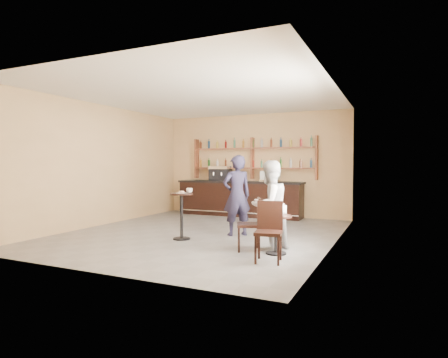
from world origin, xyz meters
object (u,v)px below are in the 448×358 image
at_px(pastry_case, 270,176).
at_px(chair_south, 268,232).
at_px(cafe_table, 276,234).
at_px(patron_second, 270,205).
at_px(pedestal_table, 182,216).
at_px(man_main, 237,195).
at_px(chair_west, 249,224).
at_px(bar_counter, 239,198).
at_px(espresso_machine, 220,173).

xyz_separation_m(pastry_case, chair_south, (1.56, -4.98, -0.76)).
bearing_deg(cafe_table, pastry_case, 109.03).
bearing_deg(patron_second, pedestal_table, -66.21).
distance_m(man_main, chair_west, 1.55).
height_order(pedestal_table, chair_west, pedestal_table).
distance_m(cafe_table, chair_west, 0.57).
xyz_separation_m(bar_counter, man_main, (1.19, -3.05, 0.37)).
relative_size(cafe_table, patron_second, 0.42).
distance_m(chair_west, patron_second, 0.53).
height_order(pastry_case, pedestal_table, pastry_case).
xyz_separation_m(chair_west, chair_south, (0.60, -0.65, 0.01)).
bearing_deg(chair_west, man_main, -171.93).
height_order(man_main, cafe_table, man_main).
relative_size(pedestal_table, cafe_table, 1.42).
relative_size(cafe_table, chair_south, 0.70).
relative_size(espresso_machine, patron_second, 0.39).
relative_size(espresso_machine, man_main, 0.36).
distance_m(man_main, chair_south, 2.41).
bearing_deg(pastry_case, patron_second, -72.93).
xyz_separation_m(bar_counter, pastry_case, (1.01, 0.00, 0.71)).
height_order(pastry_case, man_main, man_main).
bearing_deg(bar_counter, pedestal_table, -85.90).
height_order(pedestal_table, patron_second, patron_second).
height_order(chair_west, patron_second, patron_second).
bearing_deg(pastry_case, chair_west, -77.97).
height_order(bar_counter, pastry_case, pastry_case).
distance_m(espresso_machine, cafe_table, 5.50).
bearing_deg(chair_west, pastry_case, 169.32).
bearing_deg(bar_counter, man_main, -68.64).
bearing_deg(man_main, bar_counter, -112.03).
relative_size(pastry_case, pedestal_table, 0.54).
height_order(espresso_machine, man_main, man_main).
xyz_separation_m(cafe_table, chair_south, (0.05, -0.60, 0.15)).
distance_m(cafe_table, chair_south, 0.62).
xyz_separation_m(pedestal_table, cafe_table, (2.24, -0.42, -0.15)).
relative_size(man_main, patron_second, 1.08).
xyz_separation_m(espresso_machine, cafe_table, (3.18, -4.38, -0.98)).
height_order(bar_counter, patron_second, patron_second).
xyz_separation_m(espresso_machine, pastry_case, (1.67, 0.00, -0.07)).
height_order(chair_south, patron_second, patron_second).
distance_m(espresso_machine, pedestal_table, 4.15).
bearing_deg(patron_second, cafe_table, 66.32).
xyz_separation_m(chair_west, patron_second, (0.34, 0.22, 0.35)).
xyz_separation_m(espresso_machine, chair_south, (3.23, -4.98, -0.83)).
distance_m(bar_counter, man_main, 3.30).
xyz_separation_m(pastry_case, pedestal_table, (-0.73, -3.96, -0.76)).
bearing_deg(pedestal_table, bar_counter, 94.10).
relative_size(pedestal_table, chair_south, 1.00).
distance_m(bar_counter, espresso_machine, 1.02).
xyz_separation_m(pedestal_table, man_main, (0.91, 0.90, 0.41)).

